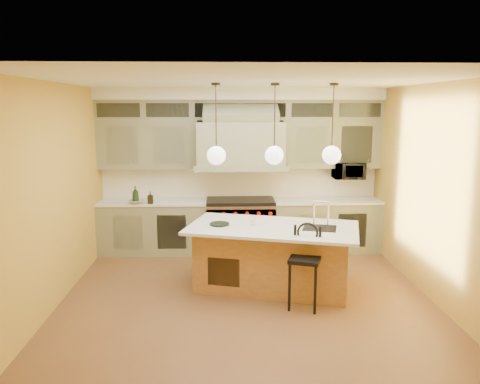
{
  "coord_description": "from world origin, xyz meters",
  "views": [
    {
      "loc": [
        -0.32,
        -6.0,
        2.58
      ],
      "look_at": [
        -0.06,
        0.7,
        1.36
      ],
      "focal_mm": 35.0,
      "sensor_mm": 36.0,
      "label": 1
    }
  ],
  "objects_px": {
    "counter_stool": "(305,261)",
    "microwave": "(348,171)",
    "kitchen_island": "(273,256)",
    "range": "(240,225)"
  },
  "relations": [
    {
      "from": "kitchen_island",
      "to": "counter_stool",
      "type": "relative_size",
      "value": 2.36
    },
    {
      "from": "kitchen_island",
      "to": "counter_stool",
      "type": "height_order",
      "value": "kitchen_island"
    },
    {
      "from": "range",
      "to": "counter_stool",
      "type": "height_order",
      "value": "counter_stool"
    },
    {
      "from": "counter_stool",
      "to": "microwave",
      "type": "bearing_deg",
      "value": 83.42
    },
    {
      "from": "kitchen_island",
      "to": "counter_stool",
      "type": "distance_m",
      "value": 0.78
    },
    {
      "from": "kitchen_island",
      "to": "microwave",
      "type": "bearing_deg",
      "value": 65.22
    },
    {
      "from": "counter_stool",
      "to": "microwave",
      "type": "relative_size",
      "value": 2.03
    },
    {
      "from": "range",
      "to": "kitchen_island",
      "type": "distance_m",
      "value": 1.77
    },
    {
      "from": "kitchen_island",
      "to": "microwave",
      "type": "xyz_separation_m",
      "value": [
        1.55,
        1.83,
        0.98
      ]
    },
    {
      "from": "range",
      "to": "microwave",
      "type": "xyz_separation_m",
      "value": [
        1.95,
        0.11,
        0.96
      ]
    }
  ]
}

